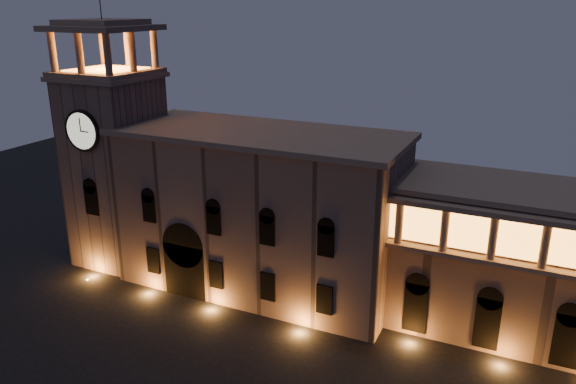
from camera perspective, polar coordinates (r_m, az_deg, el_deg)
name	(u,v)px	position (r m, az deg, el deg)	size (l,w,h in m)	color
government_building	(259,211)	(60.60, -2.97, -1.96)	(30.80, 12.80, 17.60)	#7C6051
clock_tower	(116,161)	(69.00, -17.08, 3.07)	(9.80, 9.80, 32.40)	#7C6051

